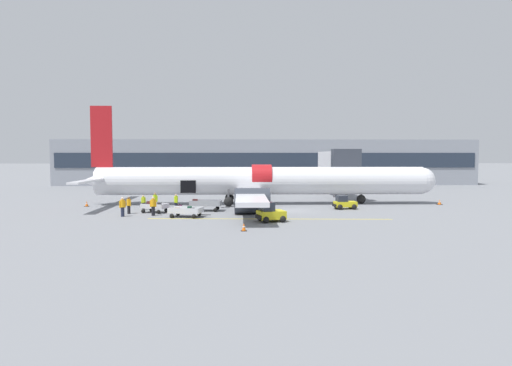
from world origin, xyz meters
The scene contains 22 objects.
ground_plane centered at (0.00, 0.00, 0.00)m, with size 500.00×500.00×0.00m, color slate.
apron_marking_line centered at (-2.41, -5.47, 0.00)m, with size 21.71×1.40×0.01m.
terminal_strip centered at (0.00, 43.01, 4.24)m, with size 78.68×10.51×8.48m.
jet_bridge_stub centered at (7.70, 13.73, 4.79)m, with size 3.36×13.09×6.38m.
airplane centered at (-3.19, 6.63, 2.57)m, with size 40.69×34.89×11.18m.
baggage_tug_lead centered at (-2.48, -7.06, 0.71)m, with size 2.65×2.46×1.70m.
baggage_tug_mid centered at (5.89, 1.65, 0.60)m, with size 2.47×1.90×1.44m.
baggage_cart_loading centered at (-13.42, -0.64, 0.50)m, with size 3.38×2.38×1.06m.
baggage_cart_queued centered at (-8.41, 0.57, 0.57)m, with size 4.10×2.27×1.19m.
baggage_cart_empty centered at (-9.90, -3.96, 0.46)m, with size 3.95×2.50×0.97m.
ground_crew_loader_a centered at (-15.76, -1.50, 0.87)m, with size 0.53×0.52×1.65m.
ground_crew_loader_b centered at (-13.16, -2.91, 0.95)m, with size 0.62×0.41×1.80m.
ground_crew_driver centered at (-15.05, 1.75, 0.81)m, with size 0.49×0.49×1.54m.
ground_crew_supervisor centered at (-15.85, -3.48, 0.95)m, with size 0.58×0.57×1.80m.
ground_crew_helper centered at (-11.59, 1.08, 0.89)m, with size 0.52×0.56×1.68m.
ground_crew_marshal centered at (-13.92, 2.21, 0.91)m, with size 0.60×0.52×1.73m.
suitcase_on_tarmac_upright centered at (-11.11, 0.31, 0.33)m, with size 0.42×0.38×0.76m.
suitcase_on_tarmac_spare centered at (-11.07, -0.99, 0.34)m, with size 0.51×0.35×0.78m.
safety_cone_nose centered at (17.72, 5.45, 0.26)m, with size 0.61×0.61×0.56m.
safety_cone_engine_left centered at (-4.75, -11.77, 0.28)m, with size 0.45×0.45×0.60m.
safety_cone_wingtip centered at (-2.22, -1.93, 0.36)m, with size 0.55×0.55×0.77m.
safety_cone_tail centered at (-21.93, 4.95, 0.27)m, with size 0.50×0.50×0.58m.
Camera 1 is at (-4.99, -45.55, 5.71)m, focal length 32.00 mm.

